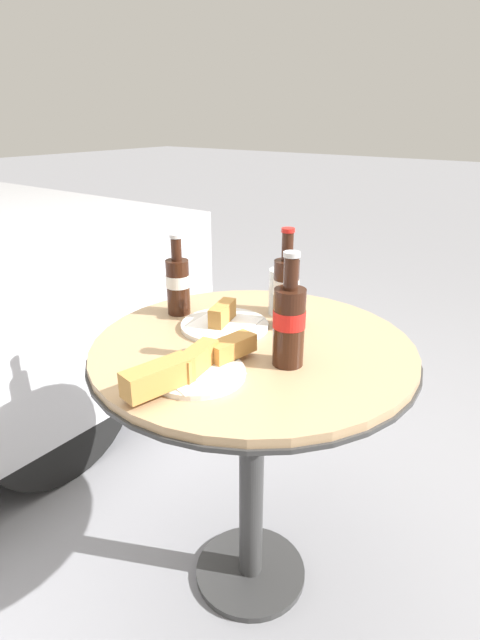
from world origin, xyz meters
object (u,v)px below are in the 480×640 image
Objects in this scene: cola_bottle_right at (289,322)px; lunch_plate_far at (193,368)px; drinking_glass at (283,294)px; bistro_table at (252,390)px; cola_bottle_left at (286,290)px; cola_bottle_center at (178,283)px; lunch_plate_near at (224,322)px.

cola_bottle_right is 0.23m from lunch_plate_far.
drinking_glass is 0.43m from lunch_plate_far.
bistro_table is at bearing 70.87° from cola_bottle_right.
cola_bottle_left is (0.13, -0.01, 0.23)m from bistro_table.
drinking_glass is at bearing 12.36° from bistro_table.
cola_bottle_left is 2.06× the size of drinking_glass.
cola_bottle_right is at bearing -101.31° from cola_bottle_center.
cola_bottle_left reaches higher than cola_bottle_center.
lunch_plate_near is at bearing 72.40° from cola_bottle_right.
cola_bottle_right is at bearing -35.23° from lunch_plate_far.
cola_bottle_right is at bearing -145.83° from drinking_glass.
cola_bottle_center is at bearing 47.62° from lunch_plate_far.
cola_bottle_center is at bearing 82.37° from bistro_table.
lunch_plate_far is (-0.25, -0.12, 0.01)m from lunch_plate_near.
cola_bottle_center is at bearing 78.69° from cola_bottle_right.
cola_bottle_left is 0.76× the size of lunch_plate_far.
cola_bottle_center is 0.18m from lunch_plate_near.
lunch_plate_far is (-0.42, -0.05, -0.03)m from drinking_glass.
lunch_plate_near is at bearing 24.86° from lunch_plate_far.
cola_bottle_right is (-0.04, -0.12, 0.23)m from bistro_table.
cola_bottle_center is (-0.09, 0.29, -0.01)m from cola_bottle_left.
lunch_plate_far reaches higher than bistro_table.
cola_bottle_left is at bearing -71.99° from cola_bottle_center.
cola_bottle_center reaches higher than lunch_plate_far.
bistro_table is 0.27m from cola_bottle_left.
drinking_glass reaches higher than lunch_plate_near.
bistro_table is 3.10× the size of cola_bottle_right.
cola_bottle_center is at bearing 108.01° from cola_bottle_left.
bistro_table is 0.36m from cola_bottle_center.
drinking_glass is at bearing 6.32° from lunch_plate_far.
bistro_table is 0.28m from drinking_glass.
lunch_plate_near is (0.03, 0.11, 0.15)m from bistro_table.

